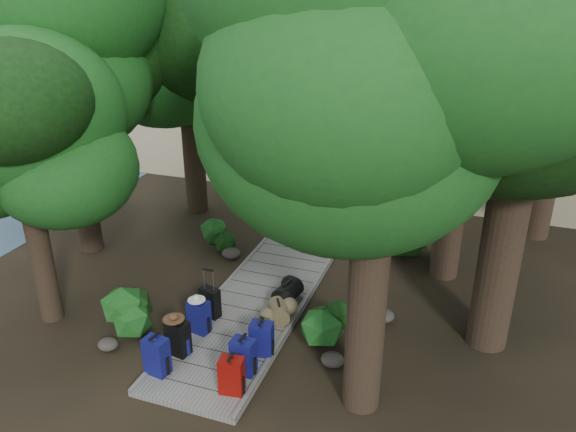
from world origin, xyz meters
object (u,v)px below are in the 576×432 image
at_px(backpack_left_b, 178,336).
at_px(backpack_right_a, 231,374).
at_px(backpack_right_b, 243,355).
at_px(kayak, 305,147).
at_px(backpack_right_c, 262,337).
at_px(suitcase_on_boardwalk, 210,302).
at_px(duffel_right_black, 288,292).
at_px(sun_lounger, 454,157).
at_px(duffel_right_khaki, 279,311).
at_px(backpack_left_a, 156,354).
at_px(backpack_left_c, 199,315).
at_px(backpack_right_d, 262,330).
at_px(lone_suitcase_on_sand, 366,163).

distance_m(backpack_left_b, backpack_right_a, 1.51).
height_order(backpack_right_b, kayak, backpack_right_b).
bearing_deg(backpack_right_c, suitcase_on_boardwalk, 143.04).
bearing_deg(backpack_right_c, duffel_right_black, 86.31).
xyz_separation_m(backpack_right_a, sun_lounger, (2.54, 14.14, -0.19)).
distance_m(backpack_right_c, suitcase_on_boardwalk, 1.67).
distance_m(backpack_right_c, duffel_right_khaki, 1.15).
bearing_deg(sun_lounger, duffel_right_black, -90.30).
xyz_separation_m(backpack_right_b, duffel_right_black, (-0.05, 2.46, -0.16)).
bearing_deg(duffel_right_khaki, backpack_left_a, -150.99).
distance_m(backpack_left_c, sun_lounger, 13.35).
relative_size(backpack_right_b, suitcase_on_boardwalk, 1.18).
bearing_deg(backpack_left_b, backpack_right_d, 43.47).
bearing_deg(duffel_right_khaki, backpack_right_b, -118.74).
relative_size(duffel_right_black, suitcase_on_boardwalk, 1.06).
xyz_separation_m(backpack_right_d, kayak, (-3.16, 12.45, -0.20)).
height_order(backpack_left_b, lone_suitcase_on_sand, backpack_left_b).
xyz_separation_m(duffel_right_black, kayak, (-3.15, 10.93, -0.16)).
bearing_deg(backpack_right_c, duffel_right_khaki, 86.20).
height_order(backpack_left_b, sun_lounger, backpack_left_b).
distance_m(backpack_left_a, duffel_right_black, 3.29).
relative_size(duffel_right_black, kayak, 0.23).
height_order(backpack_left_c, duffel_right_khaki, backpack_left_c).
distance_m(backpack_left_a, backpack_right_d, 2.03).
distance_m(backpack_right_b, sun_lounger, 13.85).
bearing_deg(lone_suitcase_on_sand, backpack_right_a, -105.75).
bearing_deg(sun_lounger, backpack_left_b, -93.31).
xyz_separation_m(kayak, sun_lounger, (5.75, 0.23, 0.13)).
height_order(backpack_right_a, backpack_right_c, backpack_right_a).
relative_size(backpack_right_b, backpack_right_d, 1.48).
bearing_deg(backpack_right_c, kayak, 96.16).
xyz_separation_m(suitcase_on_boardwalk, lone_suitcase_on_sand, (1.04, 10.19, -0.08)).
distance_m(backpack_left_b, backpack_right_c, 1.55).
xyz_separation_m(backpack_right_d, suitcase_on_boardwalk, (-1.33, 0.46, 0.06)).
relative_size(backpack_left_a, backpack_left_c, 1.05).
relative_size(backpack_right_d, duffel_right_khaki, 0.87).
xyz_separation_m(backpack_left_c, duffel_right_khaki, (1.34, 0.89, -0.18)).
xyz_separation_m(backpack_right_b, duffel_right_khaki, (0.01, 1.74, -0.18)).
bearing_deg(backpack_right_a, sun_lounger, 71.56).
xyz_separation_m(backpack_right_b, sun_lounger, (2.55, 13.61, -0.20)).
xyz_separation_m(backpack_left_b, backpack_left_c, (0.04, 0.75, -0.00)).
xyz_separation_m(duffel_right_khaki, sun_lounger, (2.54, 11.88, -0.02)).
relative_size(backpack_right_d, kayak, 0.17).
bearing_deg(backpack_left_a, backpack_right_b, 28.03).
bearing_deg(backpack_right_c, lone_suitcase_on_sand, 83.90).
bearing_deg(backpack_left_a, backpack_left_b, 90.92).
bearing_deg(duffel_right_khaki, suitcase_on_boardwalk, 165.46).
bearing_deg(backpack_left_a, sun_lounger, 82.31).
xyz_separation_m(backpack_left_a, backpack_right_c, (1.54, 1.12, -0.03)).
bearing_deg(sun_lounger, backpack_right_c, -87.84).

